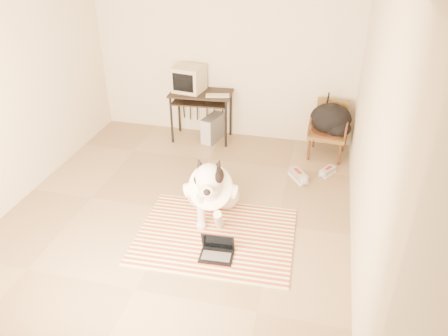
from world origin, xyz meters
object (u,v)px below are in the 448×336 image
(crt_monitor, at_px, (189,79))
(rattan_chair, at_px, (329,129))
(laptop, at_px, (217,250))
(backpack, at_px, (332,120))
(computer_desk, at_px, (201,99))
(pc_tower, at_px, (212,129))
(dog, at_px, (212,189))

(crt_monitor, distance_m, rattan_chair, 2.20)
(rattan_chair, bearing_deg, laptop, -111.53)
(crt_monitor, bearing_deg, backpack, -3.38)
(laptop, xyz_separation_m, computer_desk, (-0.92, 2.63, 0.58))
(laptop, height_order, pc_tower, pc_tower)
(crt_monitor, relative_size, pc_tower, 1.02)
(computer_desk, relative_size, pc_tower, 2.04)
(crt_monitor, xyz_separation_m, backpack, (2.16, -0.13, -0.40))
(pc_tower, height_order, backpack, backpack)
(dog, bearing_deg, computer_desk, 109.44)
(dog, xyz_separation_m, crt_monitor, (-0.88, 2.00, 0.58))
(dog, relative_size, backpack, 2.14)
(crt_monitor, xyz_separation_m, rattan_chair, (2.13, -0.10, -0.56))
(crt_monitor, height_order, rattan_chair, crt_monitor)
(dog, bearing_deg, pc_tower, 104.72)
(dog, bearing_deg, crt_monitor, 113.82)
(dog, height_order, pc_tower, dog)
(rattan_chair, xyz_separation_m, backpack, (0.03, -0.03, 0.16))
(dog, xyz_separation_m, backpack, (1.27, 1.87, 0.18))
(dog, distance_m, crt_monitor, 2.26)
(laptop, distance_m, rattan_chair, 2.79)
(dog, height_order, crt_monitor, crt_monitor)
(dog, bearing_deg, backpack, 55.77)
(dog, height_order, computer_desk, dog)
(pc_tower, bearing_deg, dog, -75.28)
(backpack, bearing_deg, pc_tower, 177.93)
(rattan_chair, bearing_deg, backpack, -48.12)
(laptop, bearing_deg, crt_monitor, 112.62)
(crt_monitor, bearing_deg, rattan_chair, -2.60)
(dog, relative_size, laptop, 3.52)
(pc_tower, xyz_separation_m, backpack, (1.78, -0.06, 0.36))
(pc_tower, relative_size, backpack, 0.79)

